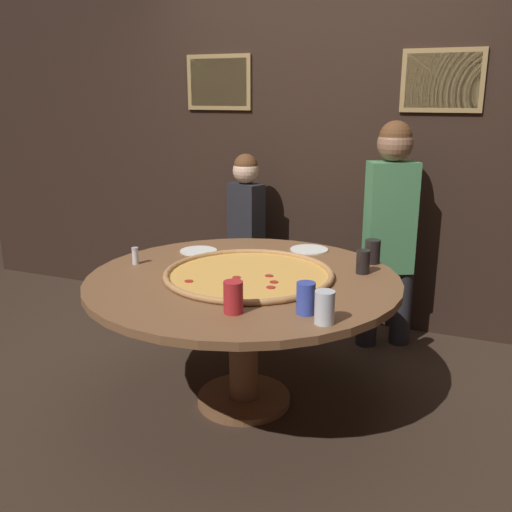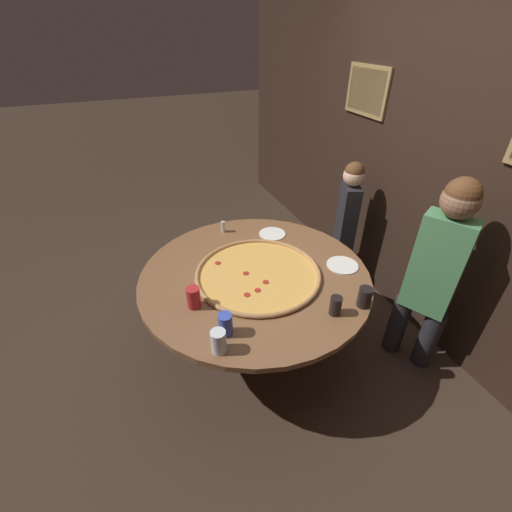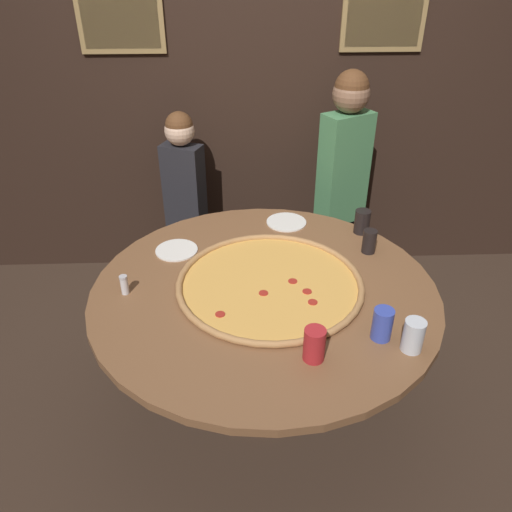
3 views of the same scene
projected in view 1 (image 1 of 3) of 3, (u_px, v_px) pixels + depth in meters
ground_plane at (244, 401)px, 3.21m from camera, size 24.00×24.00×0.00m
back_wall at (322, 146)px, 4.12m from camera, size 6.40×0.08×2.60m
dining_table at (243, 298)px, 3.04m from camera, size 1.66×1.66×0.74m
giant_pizza at (249, 274)px, 3.00m from camera, size 0.90×0.90×0.03m
drink_cup_by_shaker at (363, 262)px, 3.05m from camera, size 0.07×0.07×0.13m
drink_cup_beside_pizza at (233, 297)px, 2.49m from camera, size 0.09×0.09×0.14m
drink_cup_near_right at (372, 252)px, 3.23m from camera, size 0.09×0.09×0.14m
drink_cup_front_edge at (325, 307)px, 2.38m from camera, size 0.09×0.09×0.14m
drink_cup_far_right at (306, 298)px, 2.48m from camera, size 0.08×0.08×0.14m
white_plate_near_front at (309, 249)px, 3.51m from camera, size 0.23×0.23×0.01m
white_plate_beside_cup at (199, 251)px, 3.48m from camera, size 0.23×0.23×0.01m
condiment_shaker at (135, 256)px, 3.21m from camera, size 0.04×0.04×0.10m
diner_side_right at (390, 223)px, 3.73m from camera, size 0.40×0.30×1.51m
diner_side_left at (246, 228)px, 4.19m from camera, size 0.33×0.23×1.26m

